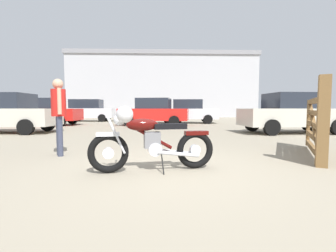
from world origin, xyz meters
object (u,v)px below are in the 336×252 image
object	(u,v)px
silver_sedan_mid	(45,112)
red_hatchback_near	(188,111)
bystander	(59,109)
blue_hatchback_right	(89,110)
pale_sedan_back	(292,113)
timber_gate	(316,124)
vintage_motorcycle	(150,141)
dark_sedan_left	(5,113)
white_estate_far	(154,112)

from	to	relation	value
silver_sedan_mid	red_hatchback_near	bearing A→B (deg)	15.00
bystander	blue_hatchback_right	distance (m)	15.06
silver_sedan_mid	blue_hatchback_right	world-z (taller)	blue_hatchback_right
pale_sedan_back	blue_hatchback_right	xyz separation A→B (m)	(-11.86, 9.42, 0.08)
timber_gate	blue_hatchback_right	world-z (taller)	blue_hatchback_right
pale_sedan_back	blue_hatchback_right	bearing A→B (deg)	-44.25
vintage_motorcycle	silver_sedan_mid	distance (m)	13.28
bystander	red_hatchback_near	distance (m)	12.53
bystander	dark_sedan_left	distance (m)	6.73
silver_sedan_mid	red_hatchback_near	world-z (taller)	same
timber_gate	bystander	xyz separation A→B (m)	(-5.44, 0.12, 0.32)
vintage_motorcycle	white_estate_far	xyz separation A→B (m)	(-0.75, 10.99, 0.34)
pale_sedan_back	bystander	bearing A→B (deg)	27.88
vintage_motorcycle	blue_hatchback_right	distance (m)	16.98
timber_gate	blue_hatchback_right	size ratio (longest dim) A/B	0.60
timber_gate	white_estate_far	size ratio (longest dim) A/B	0.54
timber_gate	dark_sedan_left	size ratio (longest dim) A/B	0.56
timber_gate	white_estate_far	bearing A→B (deg)	46.91
red_hatchback_near	dark_sedan_left	xyz separation A→B (m)	(-8.18, -7.10, 0.00)
dark_sedan_left	vintage_motorcycle	bearing A→B (deg)	135.93
blue_hatchback_right	dark_sedan_left	distance (m)	9.53
timber_gate	bystander	bearing A→B (deg)	113.02
silver_sedan_mid	dark_sedan_left	distance (m)	4.83
silver_sedan_mid	red_hatchback_near	size ratio (longest dim) A/B	0.99
timber_gate	white_estate_far	xyz separation A→B (m)	(-4.10, 9.83, 0.13)
pale_sedan_back	red_hatchback_near	distance (m)	8.03
blue_hatchback_right	dark_sedan_left	bearing A→B (deg)	-92.93
white_estate_far	red_hatchback_near	size ratio (longest dim) A/B	1.03
silver_sedan_mid	white_estate_far	bearing A→B (deg)	0.81
blue_hatchback_right	white_estate_far	bearing A→B (deg)	-41.02
pale_sedan_back	dark_sedan_left	bearing A→B (deg)	-5.29
vintage_motorcycle	dark_sedan_left	size ratio (longest dim) A/B	0.48
silver_sedan_mid	dark_sedan_left	bearing A→B (deg)	-79.78
timber_gate	dark_sedan_left	bearing A→B (deg)	87.74
silver_sedan_mid	dark_sedan_left	size ratio (longest dim) A/B	0.99
white_estate_far	blue_hatchback_right	distance (m)	7.39
timber_gate	pale_sedan_back	distance (m)	5.53
silver_sedan_mid	red_hatchback_near	xyz separation A→B (m)	(9.01, 2.35, 0.00)
pale_sedan_back	dark_sedan_left	size ratio (longest dim) A/B	1.03
silver_sedan_mid	pale_sedan_back	size ratio (longest dim) A/B	0.97
vintage_motorcycle	timber_gate	world-z (taller)	timber_gate
timber_gate	bystander	size ratio (longest dim) A/B	1.43
timber_gate	bystander	distance (m)	5.45
blue_hatchback_right	red_hatchback_near	size ratio (longest dim) A/B	0.92
vintage_motorcycle	timber_gate	distance (m)	3.55
blue_hatchback_right	bystander	bearing A→B (deg)	-74.60
dark_sedan_left	blue_hatchback_right	bearing A→B (deg)	-92.90
vintage_motorcycle	pale_sedan_back	size ratio (longest dim) A/B	0.47
vintage_motorcycle	dark_sedan_left	xyz separation A→B (m)	(-6.70, 6.18, 0.34)
timber_gate	pale_sedan_back	size ratio (longest dim) A/B	0.54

